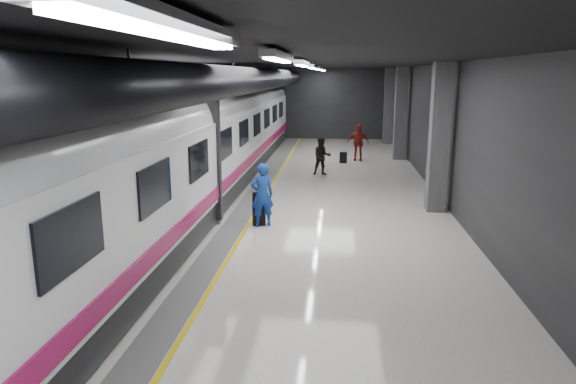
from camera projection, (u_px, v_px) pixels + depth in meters
name	position (u px, v px, depth m)	size (l,w,h in m)	color
ground	(282.00, 225.00, 14.45)	(40.00, 40.00, 0.00)	silver
platform_hall	(276.00, 96.00, 14.61)	(10.02, 40.02, 4.51)	black
train	(167.00, 150.00, 14.29)	(3.05, 38.00, 4.05)	black
traveler_main	(262.00, 195.00, 14.14)	(0.65, 0.43, 1.78)	blue
suitcase_main	(259.00, 215.00, 14.36)	(0.34, 0.22, 0.56)	black
shoulder_bag	(258.00, 199.00, 14.30)	(0.28, 0.15, 0.38)	black
traveler_far_a	(322.00, 156.00, 21.43)	(0.76, 0.59, 1.57)	black
traveler_far_b	(358.00, 142.00, 25.04)	(1.04, 0.43, 1.78)	maroon
suitcase_far	(343.00, 157.00, 24.48)	(0.35, 0.23, 0.52)	black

